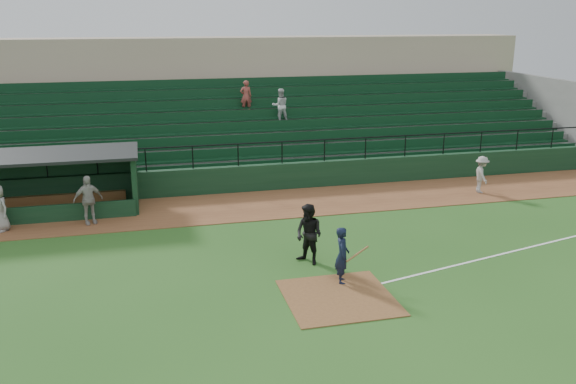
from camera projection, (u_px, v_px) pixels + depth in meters
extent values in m
plane|color=#25531A|center=(328.00, 283.00, 17.90)|extent=(90.00, 90.00, 0.00)
cube|color=brown|center=(271.00, 204.00, 25.35)|extent=(40.00, 4.00, 0.03)
cube|color=brown|center=(339.00, 297.00, 16.96)|extent=(3.00, 3.00, 0.03)
cube|color=white|center=(538.00, 245.00, 20.85)|extent=(17.49, 4.44, 0.01)
cube|color=black|center=(261.00, 178.00, 27.23)|extent=(36.00, 0.35, 1.20)
cylinder|color=black|center=(260.00, 143.00, 26.78)|extent=(36.00, 0.06, 0.06)
cube|color=slate|center=(242.00, 132.00, 31.46)|extent=(36.00, 9.00, 3.60)
cube|color=black|center=(243.00, 125.00, 30.87)|extent=(34.56, 8.00, 4.05)
cube|color=slate|center=(543.00, 113.00, 35.55)|extent=(0.35, 9.50, 4.20)
cube|color=tan|center=(224.00, 91.00, 37.13)|extent=(38.00, 3.00, 6.40)
cube|color=slate|center=(228.00, 86.00, 35.12)|extent=(36.00, 2.00, 0.20)
imported|color=silver|center=(280.00, 106.00, 31.36)|extent=(0.86, 0.67, 1.77)
imported|color=#953D36|center=(246.00, 96.00, 31.81)|extent=(0.61, 0.40, 1.68)
cube|color=black|center=(29.00, 178.00, 25.03)|extent=(8.50, 0.20, 2.30)
cube|color=black|center=(135.00, 180.00, 24.80)|extent=(0.20, 2.60, 2.30)
cube|color=black|center=(20.00, 156.00, 23.48)|extent=(8.90, 3.20, 0.12)
cube|color=olive|center=(30.00, 201.00, 24.91)|extent=(7.65, 0.40, 0.50)
cube|color=black|center=(21.00, 216.00, 22.79)|extent=(8.50, 0.12, 0.70)
imported|color=black|center=(342.00, 255.00, 17.71)|extent=(0.54, 0.71, 1.73)
cylinder|color=olive|center=(358.00, 254.00, 17.59)|extent=(0.79, 0.34, 0.35)
imported|color=black|center=(309.00, 234.00, 19.07)|extent=(1.16, 1.21, 1.96)
imported|color=#9D9793|center=(481.00, 175.00, 26.75)|extent=(0.81, 1.16, 1.65)
imported|color=#A5A09A|center=(88.00, 200.00, 22.69)|extent=(1.19, 0.80, 1.88)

